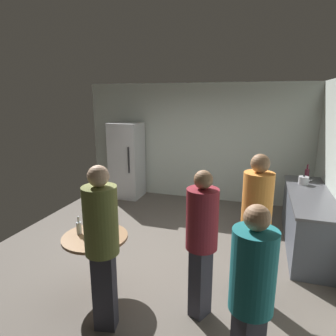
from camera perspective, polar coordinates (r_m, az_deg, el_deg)
name	(u,v)px	position (r m, az deg, el deg)	size (l,w,h in m)	color
ground_plane	(158,250)	(5.00, -1.89, -15.64)	(5.20, 5.20, 0.10)	#5B544C
wall_back	(195,142)	(6.97, 5.30, 4.98)	(5.32, 0.06, 2.70)	beige
refrigerator	(127,160)	(7.16, -7.96, 1.47)	(0.70, 0.68, 1.80)	silver
kitchen_counter	(307,220)	(5.34, 25.35, -9.07)	(0.64, 2.22, 0.90)	#4C515B
kettle	(304,180)	(5.67, 24.78, -2.20)	(0.24, 0.17, 0.18)	#B2B2B7
wine_bottle_on_counter	(307,175)	(5.90, 25.26, -1.19)	(0.08, 0.08, 0.31)	#3F141E
foreground_table	(95,244)	(3.86, -13.86, -14.02)	(0.80, 0.80, 0.73)	olive
beer_bottle_amber	(104,225)	(3.87, -12.20, -10.73)	(0.06, 0.06, 0.23)	#8C5919
beer_bottle_brown	(91,221)	(4.03, -14.77, -9.88)	(0.06, 0.06, 0.23)	#593314
beer_bottle_green	(92,233)	(3.69, -14.56, -12.15)	(0.06, 0.06, 0.23)	#26662D
beer_bottle_clear	(79,227)	(3.88, -16.86, -10.94)	(0.06, 0.06, 0.23)	silver
plastic_cup_red	(97,224)	(3.98, -13.57, -10.55)	(0.08, 0.08, 0.11)	red
person_in_olive_shirt	(102,237)	(3.06, -12.70, -12.92)	(0.40, 0.40, 1.77)	#2D2D38
person_in_maroon_shirt	(202,234)	(3.21, 6.54, -12.59)	(0.45, 0.45, 1.68)	#2D2D38
person_in_teal_shirt	(252,291)	(2.49, 15.86, -21.88)	(0.48, 0.48, 1.66)	#2D2D38
person_in_orange_shirt	(256,217)	(3.56, 16.70, -9.11)	(0.47, 0.47, 1.79)	#2D2D38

